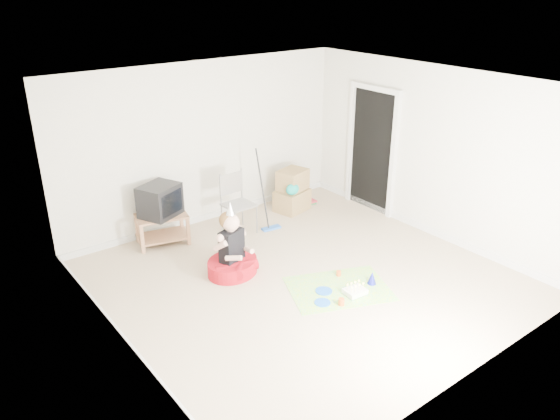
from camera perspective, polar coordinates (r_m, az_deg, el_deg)
ground at (r=7.43m, az=2.51°, el=-7.18°), size 5.00×5.00×0.00m
doorway_recess at (r=9.40m, az=9.61°, el=6.05°), size 0.02×0.90×2.05m
tv_stand at (r=8.42m, az=-12.20°, el=-1.72°), size 0.84×0.63×0.47m
crt_tv at (r=8.25m, az=-12.45°, el=0.99°), size 0.69×0.64×0.48m
folding_chair at (r=8.52m, az=-4.32°, el=0.54°), size 0.46×0.44×0.98m
cardboard_boxes at (r=9.39m, az=1.29°, el=1.96°), size 0.65×0.57×0.71m
floor_mop at (r=8.69m, az=-0.93°, el=-0.45°), size 0.33×0.42×1.26m
book_pile at (r=9.82m, az=2.98°, el=0.95°), size 0.25×0.30×0.06m
seated_woman at (r=7.47m, az=-5.03°, el=-5.02°), size 0.92×0.92×1.06m
party_mat at (r=7.24m, az=6.15°, el=-8.17°), size 1.55×1.35×0.01m
birthday_cake at (r=7.13m, az=7.84°, el=-8.47°), size 0.29×0.24×0.14m
blue_plate_near at (r=7.15m, az=4.60°, el=-8.43°), size 0.27×0.27×0.01m
blue_plate_far at (r=6.92m, az=4.46°, el=-9.61°), size 0.29×0.29×0.01m
orange_cup_near at (r=7.50m, az=6.15°, el=-6.59°), size 0.09×0.09×0.07m
orange_cup_far at (r=6.89m, az=6.43°, el=-9.51°), size 0.09×0.09×0.09m
blue_party_hat at (r=7.35m, az=9.59°, el=-7.00°), size 0.14×0.14×0.18m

